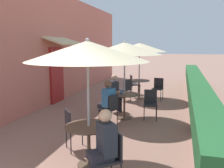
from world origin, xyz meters
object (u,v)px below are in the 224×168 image
patio_umbrella_near (88,51)px  patio_umbrella_far (140,47)px  cafe_chair_mid_left (112,97)px  cafe_chair_far_left (158,87)px  coffee_cup_mid (122,93)px  cafe_chair_mid_right (110,107)px  cafe_chair_far_right (133,83)px  patio_table_mid (124,100)px  cafe_chair_near_right (110,154)px  patio_umbrella_mid (125,48)px  seated_patron_near_right (103,145)px  patio_table_far (139,85)px  seated_patron_mid_left (115,92)px  cafe_chair_mid_back (150,102)px  cafe_chair_near_left (73,126)px  cafe_chair_far_back (126,88)px  seated_patron_mid_right (107,101)px  patio_table_near (89,135)px

patio_umbrella_near → patio_umbrella_far: size_ratio=1.00×
cafe_chair_mid_left → cafe_chair_far_left: same height
patio_umbrella_near → coffee_cup_mid: size_ratio=25.78×
cafe_chair_mid_right → cafe_chair_far_right: bearing=24.7°
patio_table_mid → coffee_cup_mid: 0.24m
cafe_chair_near_right → cafe_chair_far_right: 7.32m
patio_umbrella_near → patio_umbrella_mid: bearing=90.7°
patio_umbrella_near → coffee_cup_mid: bearing=92.0°
seated_patron_near_right → patio_table_mid: (-0.51, 3.67, -0.11)m
cafe_chair_near_right → cafe_chair_mid_right: (-0.82, 2.86, 0.00)m
patio_table_mid → seated_patron_near_right: bearing=-82.1°
patio_umbrella_near → patio_table_far: bearing=90.9°
seated_patron_mid_left → cafe_chair_far_left: (1.17, 2.30, -0.17)m
patio_table_mid → coffee_cup_mid: bearing=-138.2°
cafe_chair_near_right → patio_umbrella_mid: 3.98m
seated_patron_mid_left → patio_table_far: bearing=132.6°
coffee_cup_mid → patio_umbrella_far: (0.02, 3.03, 1.29)m
cafe_chair_mid_back → cafe_chair_mid_right: bearing=35.6°
cafe_chair_mid_right → cafe_chair_far_right: same height
patio_umbrella_mid → cafe_chair_mid_left: patio_umbrella_mid is taller
coffee_cup_mid → cafe_chair_near_left: bearing=-100.4°
cafe_chair_near_left → cafe_chair_mid_right: 1.80m
cafe_chair_far_back → cafe_chair_near_right: bearing=-131.8°
seated_patron_mid_left → cafe_chair_mid_back: seated_patron_mid_left is taller
seated_patron_mid_left → cafe_chair_far_back: size_ratio=1.44×
cafe_chair_near_right → cafe_chair_far_left: (0.13, 6.53, 0.00)m
cafe_chair_near_left → coffee_cup_mid: 2.51m
cafe_chair_near_left → cafe_chair_far_left: (1.25, 5.45, 0.00)m
patio_table_mid → patio_umbrella_far: bearing=91.1°
coffee_cup_mid → cafe_chair_far_back: size_ratio=0.10×
patio_umbrella_near → cafe_chair_far_right: bearing=93.9°
patio_umbrella_mid → cafe_chair_far_right: patio_umbrella_mid is taller
cafe_chair_mid_back → cafe_chair_far_left: size_ratio=1.00×
patio_umbrella_near → cafe_chair_mid_back: (0.72, 3.24, -1.58)m
seated_patron_mid_right → coffee_cup_mid: bearing=0.5°
cafe_chair_far_back → cafe_chair_near_left: bearing=-142.7°
cafe_chair_near_left → patio_umbrella_far: 5.72m
cafe_chair_near_right → patio_table_far: (-0.65, 6.56, 0.06)m
patio_umbrella_mid → cafe_chair_near_left: bearing=-101.8°
patio_table_far → cafe_chair_far_right: bearing=117.7°
patio_umbrella_mid → patio_table_far: patio_umbrella_mid is taller
cafe_chair_mid_left → seated_patron_mid_left: size_ratio=0.70×
cafe_chair_near_right → patio_table_mid: 3.65m
cafe_chair_mid_right → cafe_chair_near_right: bearing=-141.8°
cafe_chair_mid_right → cafe_chair_near_left: bearing=-167.5°
cafe_chair_near_right → patio_umbrella_mid: bearing=-30.9°
patio_table_near → seated_patron_near_right: seated_patron_near_right is taller
patio_umbrella_mid → cafe_chair_far_back: size_ratio=2.67×
patio_umbrella_mid → cafe_chair_far_back: patio_umbrella_mid is taller
seated_patron_mid_right → cafe_chair_mid_back: (1.08, 0.89, -0.17)m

